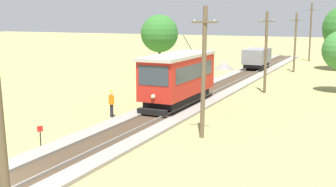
{
  "coord_description": "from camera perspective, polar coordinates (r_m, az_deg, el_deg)",
  "views": [
    {
      "loc": [
        12.18,
        -11.24,
        6.45
      ],
      "look_at": [
        -0.02,
        14.99,
        1.27
      ],
      "focal_mm": 46.29,
      "sensor_mm": 36.0,
      "label": 1
    }
  ],
  "objects": [
    {
      "name": "utility_pole_far",
      "position": [
        52.51,
        16.41,
        6.54
      ],
      "size": [
        1.4,
        0.54,
        6.85
      ],
      "color": "brown",
      "rests_on": "ground"
    },
    {
      "name": "utility_pole_mid",
      "position": [
        37.31,
        12.77,
        5.4
      ],
      "size": [
        1.4,
        0.39,
        6.86
      ],
      "color": "brown",
      "rests_on": "ground"
    },
    {
      "name": "utility_pole_near_tram",
      "position": [
        22.94,
        4.71,
        2.95
      ],
      "size": [
        1.4,
        0.51,
        6.99
      ],
      "color": "brown",
      "rests_on": "ground"
    },
    {
      "name": "utility_pole_distant",
      "position": [
        65.9,
        18.25,
        7.73
      ],
      "size": [
        1.4,
        0.48,
        8.32
      ],
      "color": "brown",
      "rests_on": "ground"
    },
    {
      "name": "trackside_signal_marker",
      "position": [
        22.16,
        -16.46,
        -5.41
      ],
      "size": [
        0.21,
        0.21,
        1.18
      ],
      "color": "black",
      "rests_on": "ground"
    },
    {
      "name": "gravel_pile",
      "position": [
        53.66,
        7.4,
        3.68
      ],
      "size": [
        2.5,
        2.5,
        0.97
      ],
      "primitive_type": "cone",
      "color": "gray",
      "rests_on": "ground"
    },
    {
      "name": "freight_car",
      "position": [
        53.09,
        11.62,
        4.65
      ],
      "size": [
        2.4,
        5.2,
        2.31
      ],
      "color": "slate",
      "rests_on": "rail_right"
    },
    {
      "name": "red_tram",
      "position": [
        30.82,
        1.42,
        2.2
      ],
      "size": [
        2.6,
        8.54,
        4.79
      ],
      "color": "red",
      "rests_on": "rail_right"
    },
    {
      "name": "tree_right_far",
      "position": [
        50.25,
        -1.13,
        7.88
      ],
      "size": [
        4.33,
        4.33,
        6.64
      ],
      "color": "#4C3823",
      "rests_on": "ground"
    },
    {
      "name": "track_worker",
      "position": [
        28.13,
        -7.46,
        -1.15
      ],
      "size": [
        0.45,
        0.41,
        1.78
      ],
      "rotation": [
        0.0,
        0.0,
        -2.17
      ],
      "color": "black",
      "rests_on": "ground"
    },
    {
      "name": "sleeper_bed",
      "position": [
        17.72,
        -21.27,
        -11.29
      ],
      "size": [
        2.04,
        120.0,
        0.01
      ],
      "primitive_type": "cube",
      "color": "#423323",
      "rests_on": "track_ballast"
    }
  ]
}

